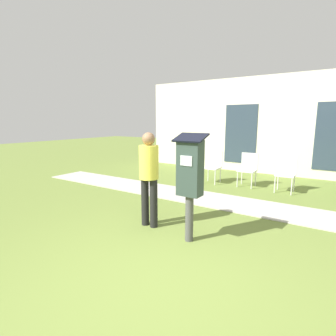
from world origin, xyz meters
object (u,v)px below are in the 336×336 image
object	(u,v)px
outdoor_chair_middle	(248,167)
outdoor_chair_right	(286,171)
person_standing	(149,172)
outdoor_chair_left	(213,164)
parking_meter	(190,174)

from	to	relation	value
outdoor_chair_middle	outdoor_chair_right	xyz separation A→B (m)	(0.96, -0.07, 0.00)
person_standing	outdoor_chair_right	distance (m)	3.94
outdoor_chair_middle	outdoor_chair_left	bearing A→B (deg)	173.14
outdoor_chair_right	outdoor_chair_left	bearing A→B (deg)	157.26
outdoor_chair_left	outdoor_chair_right	size ratio (longest dim) A/B	1.00
outdoor_chair_left	outdoor_chair_right	distance (m)	1.93
person_standing	outdoor_chair_middle	world-z (taller)	person_standing
parking_meter	outdoor_chair_left	world-z (taller)	parking_meter
person_standing	parking_meter	bearing A→B (deg)	-44.30
person_standing	outdoor_chair_left	world-z (taller)	person_standing
outdoor_chair_right	person_standing	bearing A→B (deg)	-137.94
outdoor_chair_left	outdoor_chair_middle	bearing A→B (deg)	-4.52
parking_meter	person_standing	size ratio (longest dim) A/B	1.01
parking_meter	outdoor_chair_right	size ratio (longest dim) A/B	1.77
outdoor_chair_middle	outdoor_chair_right	world-z (taller)	same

